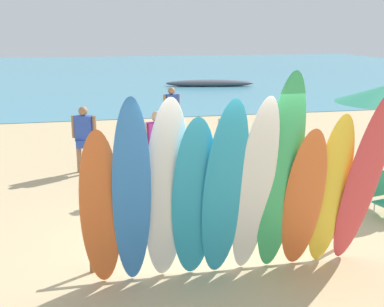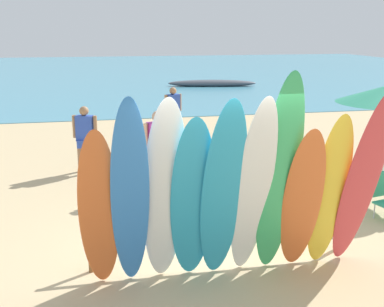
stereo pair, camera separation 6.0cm
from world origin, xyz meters
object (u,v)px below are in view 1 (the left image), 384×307
Objects in this scene: beach_chair_blue at (326,173)px; surfboard_orange_0 at (101,211)px; surfboard_teal_4 at (224,193)px; surfboard_yellow_8 at (330,192)px; surfboard_rack at (223,225)px; distant_boat at (210,83)px; surfboard_orange_7 at (303,201)px; beachgoer_near_rack at (172,109)px; surfboard_red_9 at (363,182)px; surfboard_blue_1 at (132,197)px; beachgoer_by_water at (229,140)px; surfboard_teal_3 at (194,201)px; beachgoer_photographing at (158,146)px; surfboard_green_6 at (280,177)px; surfboard_white_5 at (255,190)px; beachgoer_midbeach at (84,135)px; surfboard_white_2 at (166,193)px.

surfboard_orange_0 is at bearing -126.32° from beach_chair_blue.
surfboard_teal_4 is 1.50m from surfboard_yellow_8.
surfboard_rack reaches higher than distant_boat.
surfboard_orange_7 is at bearing -0.31° from surfboard_teal_4.
surfboard_red_9 is at bearing 73.59° from beachgoer_near_rack.
surfboard_blue_1 is 4.91m from beachgoer_by_water.
surfboard_teal_4 is (1.53, -0.14, 0.17)m from surfboard_orange_0.
surfboard_red_9 is at bearing -21.83° from surfboard_rack.
distant_boat is at bearing 76.00° from surfboard_red_9.
surfboard_teal_3 reaches higher than surfboard_orange_0.
surfboard_green_6 is at bearing 91.62° from beachgoer_photographing.
surfboard_teal_3 reaches higher than distant_boat.
surfboard_white_5 is 3.95m from beachgoer_photographing.
beachgoer_midbeach is at bearing 122.31° from surfboard_orange_7.
surfboard_green_6 is at bearing -101.85° from distant_boat.
surfboard_teal_3 is 22.19m from distant_boat.
beachgoer_near_rack is at bearing -109.02° from distant_boat.
surfboard_blue_1 reaches higher than surfboard_teal_4.
surfboard_red_9 is (3.42, -0.16, 0.19)m from surfboard_orange_0.
surfboard_teal_3 is 0.79m from surfboard_white_5.
beachgoer_near_rack is at bearing 91.63° from surfboard_red_9.
beach_chair_blue is at bearing 152.18° from beachgoer_photographing.
surfboard_orange_7 is at bearing 169.50° from surfboard_red_9.
beachgoer_midbeach is at bearing 117.52° from surfboard_red_9.
surfboard_red_9 reaches higher than beachgoer_by_water.
surfboard_orange_0 is at bearing -107.61° from distant_boat.
surfboard_blue_1 is at bearing 115.51° from beachgoer_midbeach.
beachgoer_photographing is at bearing 91.60° from surfboard_teal_3.
beachgoer_photographing reaches higher than beachgoer_midbeach.
surfboard_red_9 is 0.52× the size of distant_boat.
surfboard_rack is 1.27m from surfboard_white_2.
surfboard_blue_1 is 22.47m from distant_boat.
distant_boat is at bearing 82.07° from surfboard_yellow_8.
surfboard_teal_4 is at bearing -105.54° from surfboard_rack.
surfboard_orange_0 is 1.16m from surfboard_teal_3.
surfboard_white_5 is at bearing -70.93° from surfboard_rack.
beachgoer_photographing is 3.42m from beach_chair_blue.
surfboard_orange_0 is (-1.71, -0.52, 0.55)m from surfboard_rack.
beachgoer_photographing is at bearing -107.43° from distant_boat.
distant_boat is at bearing 72.54° from surfboard_white_5.
surfboard_blue_1 is at bearing -173.92° from surfboard_orange_7.
surfboard_red_9 is 3.37m from beach_chair_blue.
beachgoer_by_water is (0.57, 4.22, -0.49)m from surfboard_green_6.
beachgoer_photographing reaches higher than distant_boat.
surfboard_rack is at bearing 130.79° from beachgoer_midbeach.
surfboard_teal_3 is 1.47m from surfboard_orange_7.
beachgoer_photographing is at bearing 78.90° from surfboard_white_2.
beach_chair_blue is at bearing 33.77° from surfboard_white_2.
surfboard_orange_0 is 1.55m from surfboard_teal_4.
surfboard_blue_1 reaches higher than surfboard_yellow_8.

